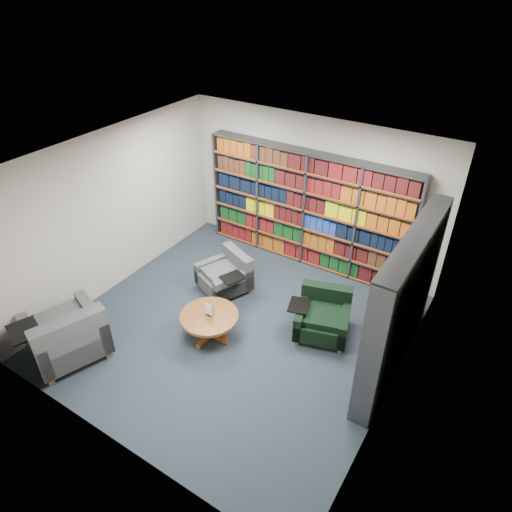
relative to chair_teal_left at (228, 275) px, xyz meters
The scene contains 7 objects.
room_shell 1.53m from the chair_teal_left, 47.57° to the right, with size 5.02×5.02×2.82m.
bookshelf_back 1.90m from the chair_teal_left, 65.66° to the left, with size 4.00×0.28×2.20m.
bookshelf_right 3.16m from the chair_teal_left, ahead, with size 0.28×2.50×2.20m.
chair_teal_left is the anchor object (origin of this frame).
chair_green_right 1.91m from the chair_teal_left, ahead, with size 1.05×0.99×0.73m.
chair_teal_front 2.80m from the chair_teal_left, 110.93° to the right, with size 1.31×1.36×0.93m.
coffee_table 1.25m from the chair_teal_left, 67.49° to the right, with size 0.90×0.90×0.63m.
Camera 1 is at (3.22, -4.47, 5.05)m, focal length 32.00 mm.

